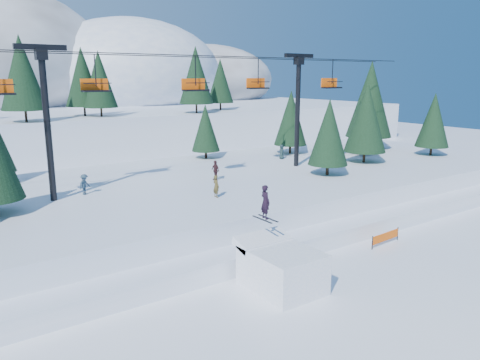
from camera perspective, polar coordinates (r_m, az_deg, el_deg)
ground at (r=24.35m, az=12.14°, el=-14.05°), size 160.00×160.00×0.00m
mid_shelf at (r=37.64m, az=-8.17°, el=-2.27°), size 70.00×22.00×2.50m
berm at (r=29.65m, az=0.75°, el=-7.66°), size 70.00×6.00×1.10m
jump_kicker at (r=24.59m, az=4.98°, el=-10.48°), size 3.13×4.36×5.22m
chairlift at (r=36.95m, az=-7.15°, el=10.17°), size 46.00×3.21×10.28m
conifer_stand at (r=37.87m, az=-6.31°, el=6.90°), size 61.43×16.30×10.05m
distant_skiers at (r=37.91m, az=-5.76°, el=1.03°), size 22.02×10.06×1.61m
banner_near at (r=32.16m, az=17.31°, el=-6.63°), size 2.85×0.25×0.90m
banner_far at (r=34.79m, az=15.74°, el=-5.08°), size 2.85×0.32×0.90m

